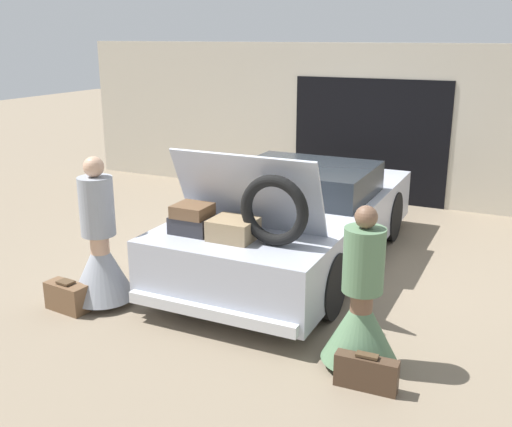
{
  "coord_description": "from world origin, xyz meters",
  "views": [
    {
      "loc": [
        2.75,
        -7.04,
        2.94
      ],
      "look_at": [
        0.0,
        -1.27,
        1.02
      ],
      "focal_mm": 42.0,
      "sensor_mm": 36.0,
      "label": 1
    }
  ],
  "objects_px": {
    "car": "(297,219)",
    "person_right": "(361,312)",
    "suitcase_beside_left_person": "(67,297)",
    "suitcase_beside_right_person": "(366,373)",
    "person_left": "(101,254)"
  },
  "relations": [
    {
      "from": "car",
      "to": "person_right",
      "type": "height_order",
      "value": "car"
    },
    {
      "from": "person_right",
      "to": "car",
      "type": "bearing_deg",
      "value": 48.54
    },
    {
      "from": "car",
      "to": "suitcase_beside_left_person",
      "type": "height_order",
      "value": "car"
    },
    {
      "from": "car",
      "to": "suitcase_beside_right_person",
      "type": "distance_m",
      "value": 3.07
    },
    {
      "from": "suitcase_beside_left_person",
      "to": "suitcase_beside_right_person",
      "type": "height_order",
      "value": "suitcase_beside_left_person"
    },
    {
      "from": "car",
      "to": "suitcase_beside_right_person",
      "type": "bearing_deg",
      "value": -56.89
    },
    {
      "from": "car",
      "to": "person_right",
      "type": "bearing_deg",
      "value": -55.77
    },
    {
      "from": "person_right",
      "to": "suitcase_beside_left_person",
      "type": "relative_size",
      "value": 2.95
    },
    {
      "from": "person_left",
      "to": "suitcase_beside_right_person",
      "type": "bearing_deg",
      "value": 77.23
    },
    {
      "from": "person_left",
      "to": "suitcase_beside_left_person",
      "type": "relative_size",
      "value": 3.27
    },
    {
      "from": "car",
      "to": "person_left",
      "type": "distance_m",
      "value": 2.61
    },
    {
      "from": "suitcase_beside_right_person",
      "to": "suitcase_beside_left_person",
      "type": "bearing_deg",
      "value": 178.57
    },
    {
      "from": "person_left",
      "to": "person_right",
      "type": "bearing_deg",
      "value": 83.46
    },
    {
      "from": "suitcase_beside_right_person",
      "to": "person_left",
      "type": "bearing_deg",
      "value": 172.79
    },
    {
      "from": "person_left",
      "to": "car",
      "type": "bearing_deg",
      "value": 139.57
    }
  ]
}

